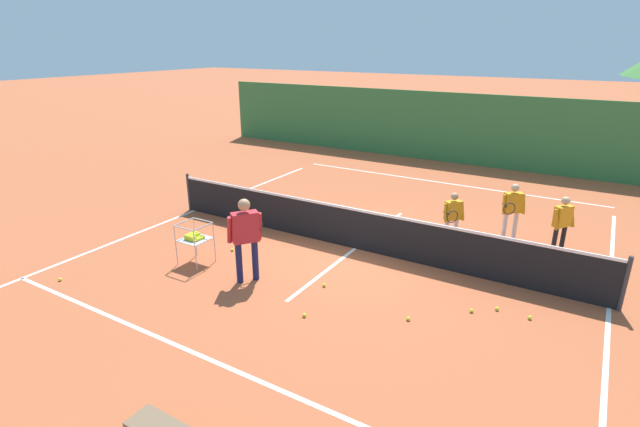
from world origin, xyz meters
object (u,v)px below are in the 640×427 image
Objects in this scene: student_0 at (453,214)px; tennis_ball_2 at (530,318)px; tennis_net at (356,228)px; instructor at (246,233)px; tennis_ball_4 at (304,315)px; student_2 at (562,220)px; student_1 at (513,206)px; ball_cart at (194,237)px; tennis_ball_3 at (232,250)px; tennis_ball_0 at (60,279)px; tennis_ball_7 at (408,319)px; tennis_ball_5 at (497,309)px; tennis_ball_8 at (324,285)px; tennis_ball_6 at (472,311)px.

student_0 reaches higher than tennis_ball_2.
instructor is at bearing -114.31° from tennis_net.
student_2 is at bearing 56.01° from tennis_ball_4.
student_1 is at bearing 44.72° from student_0.
student_2 is (1.10, -0.36, -0.02)m from student_1.
student_0 is at bearing 40.56° from ball_cart.
instructor reaches higher than tennis_ball_3.
instructor reaches higher than tennis_ball_2.
tennis_ball_0 is (-6.11, -5.77, -0.73)m from student_0.
tennis_ball_4 is 1.00× the size of tennis_ball_7.
tennis_ball_5 is 1.66m from tennis_ball_7.
tennis_ball_4 is at bearing -77.15° from tennis_ball_8.
tennis_ball_5 is (4.50, 1.37, -0.99)m from instructor.
instructor is at bearing -165.37° from tennis_ball_6.
tennis_ball_0 is at bearing -151.60° from tennis_ball_8.
student_1 is (1.10, 1.09, 0.06)m from student_0.
tennis_ball_6 is at bearing -88.45° from student_1.
tennis_ball_7 is (3.27, 0.26, -0.99)m from instructor.
student_1 reaches higher than student_2.
student_2 is 3.27m from tennis_ball_2.
tennis_ball_5 is at bearing 15.05° from tennis_ball_8.
tennis_ball_6 is at bearing 43.63° from tennis_ball_7.
tennis_ball_4 is at bearing -79.54° from tennis_net.
tennis_net is 4.51m from student_2.
student_1 is 20.16× the size of tennis_ball_8.
instructor is 5.31m from tennis_ball_2.
tennis_ball_0 is 1.00× the size of tennis_ball_8.
tennis_net is 3.35m from tennis_ball_6.
tennis_ball_8 is at bearing 102.85° from tennis_ball_4.
tennis_ball_6 is (5.34, 0.16, 0.00)m from tennis_ball_3.
instructor reaches higher than student_0.
student_1 is 3.65m from tennis_ball_5.
student_2 reaches higher than tennis_ball_4.
tennis_ball_5 is at bearing 178.85° from tennis_ball_2.
tennis_ball_2 and tennis_ball_4 have the same top height.
tennis_net reaches higher than ball_cart.
instructor is at bearing 31.42° from tennis_ball_0.
tennis_ball_2 is (8.23, 3.31, 0.00)m from tennis_ball_0.
instructor is 25.12× the size of tennis_ball_5.
tennis_ball_2 is 3.70m from tennis_ball_8.
student_0 is 18.69× the size of tennis_ball_2.
student_1 is at bearing 80.78° from tennis_ball_7.
tennis_ball_0 is 1.00× the size of tennis_ball_4.
ball_cart reaches higher than tennis_ball_6.
tennis_ball_2 is (5.04, 1.36, -0.99)m from instructor.
student_1 is at bearing 59.24° from tennis_ball_8.
tennis_ball_4 is (3.15, -0.61, -0.56)m from ball_cart.
tennis_ball_8 is (-3.06, -0.82, 0.00)m from tennis_ball_5.
instructor is 3.42m from tennis_ball_7.
student_2 is 3.69m from tennis_ball_6.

